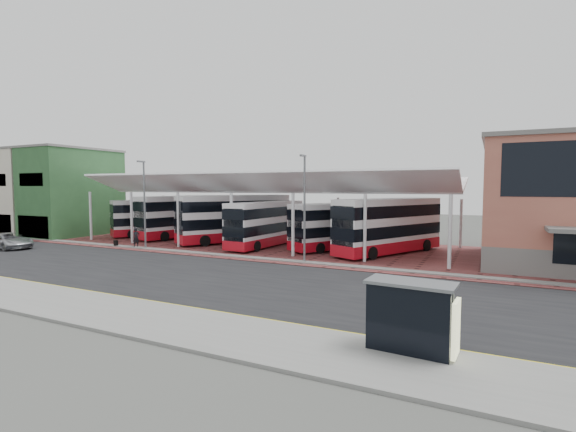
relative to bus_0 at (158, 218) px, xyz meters
name	(u,v)px	position (x,y,z in m)	size (l,w,h in m)	color
ground	(236,277)	(20.30, -14.59, -2.13)	(140.00, 140.00, 0.00)	#41433F
road	(227,280)	(20.30, -15.59, -2.12)	(120.00, 14.00, 0.02)	black
forecourt	(335,250)	(22.30, -1.59, -2.10)	(72.00, 16.00, 0.06)	brown
sidewalk	(124,314)	(20.30, -23.59, -2.06)	(120.00, 4.00, 0.14)	slate
north_kerb	(280,260)	(20.30, -8.39, -2.06)	(120.00, 0.80, 0.14)	slate
yellow_line_near	(156,304)	(20.30, -21.59, -2.11)	(120.00, 0.12, 0.01)	yellow
yellow_line_far	(161,302)	(20.30, -21.29, -2.11)	(120.00, 0.12, 0.01)	yellow
canopy	(262,186)	(14.30, -0.66, 3.67)	(37.00, 11.63, 7.07)	silver
shop_green	(73,192)	(-9.70, -3.62, 2.99)	(6.40, 10.20, 10.22)	#2E5C30
shop_cream	(38,192)	(-16.20, -3.62, 2.99)	(6.40, 10.20, 10.22)	beige
shop_brick	(7,191)	(-22.70, -3.62, 2.99)	(6.40, 10.20, 10.22)	maroon
lamp_west	(144,202)	(6.30, -8.32, 2.23)	(0.16, 0.90, 8.07)	slate
lamp_east	(304,205)	(22.30, -8.32, 2.23)	(0.16, 0.90, 8.07)	slate
bus_0	(158,218)	(0.00, 0.00, 0.00)	(7.34, 9.80, 4.17)	white
bus_1	(185,217)	(3.80, 0.18, 0.24)	(5.08, 11.56, 4.64)	white
bus_2	(234,219)	(11.21, -0.98, 0.32)	(8.38, 11.37, 4.81)	white
bus_3	(266,224)	(15.52, -2.05, 0.03)	(3.11, 10.42, 4.24)	white
bus_4	(340,226)	(22.45, -0.62, 0.01)	(7.09, 9.97, 4.19)	white
bus_5	(389,226)	(27.01, -1.23, 0.25)	(7.25, 11.32, 4.66)	white
silver_car	(9,241)	(-5.28, -13.68, -1.39)	(2.40, 5.20, 1.44)	#A0A3A7
pedestrian	(136,238)	(5.14, -8.29, -1.14)	(0.68, 0.45, 1.86)	black
suitcase	(116,243)	(2.81, -8.59, -1.77)	(0.35, 0.25, 0.59)	black
bus_shelter	(417,310)	(32.72, -22.60, -0.50)	(3.07, 1.56, 2.38)	black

